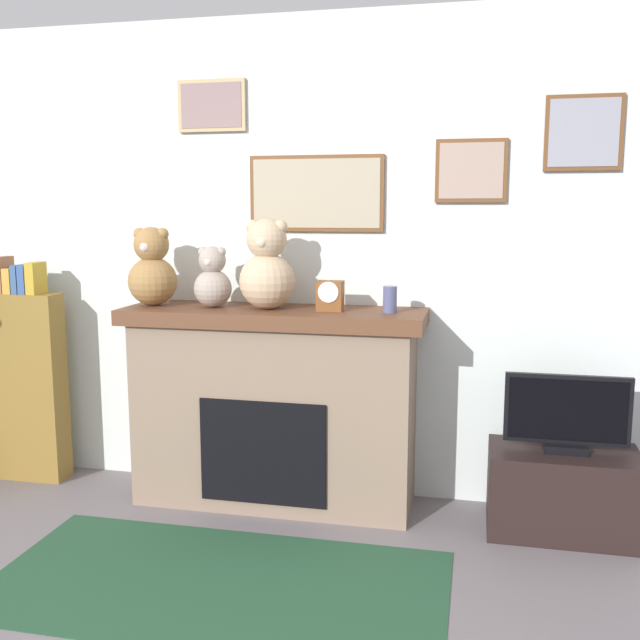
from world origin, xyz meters
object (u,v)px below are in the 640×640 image
Objects in this scene: fireplace at (275,405)px; teddy_bear_cream at (213,280)px; television at (567,415)px; teddy_bear_tan at (267,269)px; tv_stand at (563,492)px; mantel_clock at (330,296)px; bookshelf at (31,379)px; teddy_bear_brown at (152,270)px; candle_jar at (390,299)px.

teddy_bear_cream reaches higher than fireplace.
television is 1.66m from teddy_bear_tan.
mantel_clock is at bearing 177.49° from tv_stand.
bookshelf reaches higher than tv_stand.
fireplace is 1.52m from tv_stand.
bookshelf reaches higher than fireplace.
tv_stand is 2.07m from teddy_bear_cream.
teddy_bear_tan is (-1.51, 0.05, 1.07)m from tv_stand.
teddy_bear_brown reaches higher than fireplace.
tv_stand is 2.40m from teddy_bear_brown.
candle_jar is at bearing 176.50° from tv_stand.
candle_jar is 0.42× the size of teddy_bear_cream.
fireplace is 0.85m from candle_jar.
candle_jar reaches higher than television.
bookshelf is 2.97m from television.
tv_stand is (2.97, -0.10, -0.39)m from bookshelf.
tv_stand is 5.30× the size of candle_jar.
bookshelf is 1.88m from mantel_clock.
candle_jar is at bearing 0.02° from teddy_bear_cream.
teddy_bear_tan reaches higher than tv_stand.
teddy_bear_cream is (1.16, -0.05, 0.61)m from bookshelf.
candle_jar is at bearing 0.32° from mantel_clock.
teddy_bear_tan is at bearing -146.76° from fireplace.
tv_stand is 4.62× the size of mantel_clock.
television is 2.25m from teddy_bear_brown.
teddy_bear_brown is 0.35m from teddy_bear_cream.
teddy_bear_cream is at bearing -176.85° from fireplace.
teddy_bear_cream reaches higher than tv_stand.
fireplace is 4.93× the size of teddy_bear_cream.
tv_stand is 1.69× the size of teddy_bear_brown.
fireplace is at bearing 1.55° from teddy_bear_brown.
candle_jar is 0.87× the size of mantel_clock.
teddy_bear_brown is at bearing 179.99° from teddy_bear_tan.
bookshelf is at bearing 178.88° from fireplace.
teddy_bear_tan reaches higher than bookshelf.
fireplace is 2.71× the size of television.
teddy_bear_tan is at bearing 178.01° from tv_stand.
fireplace is 1.49m from television.
teddy_bear_brown is (-0.67, -0.02, 0.72)m from fireplace.
bookshelf is at bearing 178.07° from tv_stand.
bookshelf is at bearing 178.04° from television.
bookshelf is 4.06× the size of teddy_bear_cream.
candle_jar is at bearing 176.40° from television.
teddy_bear_tan reaches higher than candle_jar.
candle_jar reaches higher than fireplace.
candle_jar is at bearing 0.05° from teddy_bear_tan.
mantel_clock is (-1.18, 0.05, 0.54)m from television.
mantel_clock is 0.36m from teddy_bear_tan.
television is 1.39× the size of teddy_bear_brown.
television reaches higher than tv_stand.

